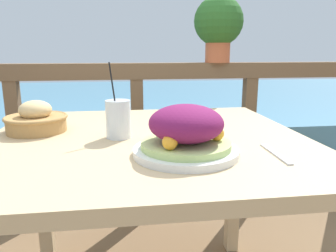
{
  "coord_description": "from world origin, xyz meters",
  "views": [
    {
      "loc": [
        -0.08,
        -1.06,
        1.04
      ],
      "look_at": [
        0.05,
        -0.11,
        0.82
      ],
      "focal_mm": 35.0,
      "sensor_mm": 36.0,
      "label": 1
    }
  ],
  "objects_px": {
    "drink_glass": "(118,119)",
    "potted_plant": "(219,24)",
    "salad_plate": "(186,133)",
    "bread_basket": "(36,120)"
  },
  "relations": [
    {
      "from": "drink_glass",
      "to": "potted_plant",
      "type": "relative_size",
      "value": 0.66
    },
    {
      "from": "salad_plate",
      "to": "bread_basket",
      "type": "bearing_deg",
      "value": 145.29
    },
    {
      "from": "salad_plate",
      "to": "drink_glass",
      "type": "distance_m",
      "value": 0.28
    },
    {
      "from": "salad_plate",
      "to": "drink_glass",
      "type": "height_order",
      "value": "drink_glass"
    },
    {
      "from": "salad_plate",
      "to": "potted_plant",
      "type": "height_order",
      "value": "potted_plant"
    },
    {
      "from": "drink_glass",
      "to": "potted_plant",
      "type": "xyz_separation_m",
      "value": [
        0.57,
        0.82,
        0.36
      ]
    },
    {
      "from": "drink_glass",
      "to": "potted_plant",
      "type": "distance_m",
      "value": 1.06
    },
    {
      "from": "drink_glass",
      "to": "bread_basket",
      "type": "bearing_deg",
      "value": 157.25
    },
    {
      "from": "bread_basket",
      "to": "potted_plant",
      "type": "distance_m",
      "value": 1.17
    },
    {
      "from": "drink_glass",
      "to": "bread_basket",
      "type": "xyz_separation_m",
      "value": [
        -0.29,
        0.12,
        -0.02
      ]
    }
  ]
}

